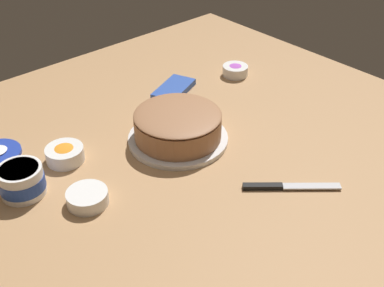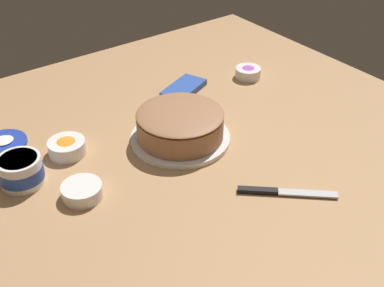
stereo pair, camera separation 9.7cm
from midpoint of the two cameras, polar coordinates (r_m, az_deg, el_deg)
ground_plane at (r=1.27m, az=2.98°, el=-2.29°), size 1.54×1.54×0.00m
frosted_cake at (r=1.33m, az=0.71°, el=1.95°), size 0.27×0.27×0.09m
frosting_tub at (r=1.24m, az=-17.15°, el=-3.06°), size 0.11×0.11×0.07m
frosting_tub_lid at (r=1.41m, az=-19.21°, el=0.03°), size 0.13×0.13×0.02m
spreading_knife at (r=1.20m, az=12.28°, el=-5.56°), size 0.19×0.17×0.01m
sprinkle_bowl_orange at (r=1.32m, az=-12.29°, el=-0.40°), size 0.10×0.10×0.04m
sprinkle_bowl_yellow at (r=1.17m, az=-10.34°, el=-5.48°), size 0.10×0.10×0.03m
sprinkle_bowl_rainbow at (r=1.68m, az=8.18°, el=8.18°), size 0.09×0.09×0.04m
candy_box_lower at (r=1.58m, az=0.80°, el=6.34°), size 0.18×0.14×0.02m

